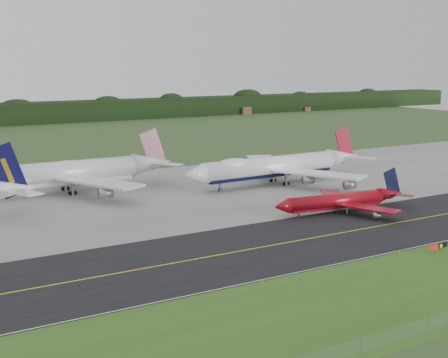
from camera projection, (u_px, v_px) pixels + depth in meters
ground at (309, 232)px, 133.28m from camera, size 600.00×600.00×0.00m
grass_verge at (441, 281)px, 103.71m from camera, size 400.00×30.00×0.01m
taxiway at (321, 236)px, 129.90m from camera, size 400.00×32.00×0.02m
apron at (197, 190)px, 176.36m from camera, size 400.00×78.00×0.01m
taxiway_centreline at (321, 236)px, 129.89m from camera, size 400.00×0.40×0.00m
taxiway_edge_line at (374, 256)px, 116.80m from camera, size 400.00×0.25×0.00m
horizon_treeline at (16, 115)px, 363.55m from camera, size 700.00×25.00×12.00m
jet_ba_747 at (276, 166)px, 184.35m from camera, size 63.31×52.50×15.94m
jet_red_737 at (342, 201)px, 150.99m from camera, size 36.43×29.53×9.83m
jet_star_tail at (67, 173)px, 172.08m from camera, size 62.90×52.84×16.64m
taxiway_sign at (438, 246)px, 118.87m from camera, size 5.05×0.38×1.68m
edge_marker_left at (262, 281)px, 102.82m from camera, size 0.16×0.16×0.50m
edge_marker_center at (399, 252)px, 118.63m from camera, size 0.16×0.16×0.50m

